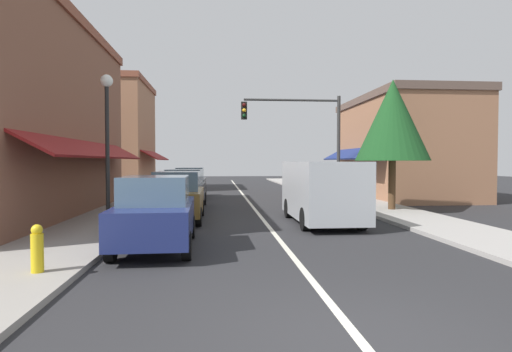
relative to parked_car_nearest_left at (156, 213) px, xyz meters
name	(u,v)px	position (x,y,z in m)	size (l,w,h in m)	color
ground_plane	(249,201)	(3.16, 12.23, -0.88)	(80.00, 80.00, 0.00)	#28282B
sidewalk_left	(143,201)	(-2.34, 12.23, -0.82)	(2.60, 56.00, 0.12)	gray
sidewalk_right	(349,200)	(8.66, 12.23, -0.82)	(2.60, 56.00, 0.12)	#A39E99
lane_center_stripe	(249,201)	(3.16, 12.23, -0.88)	(0.14, 52.00, 0.01)	silver
storefront_left_block	(17,116)	(-5.90, 6.23, 2.95)	(5.84, 14.20, 7.66)	brown
storefront_right_block	(402,147)	(12.50, 14.23, 2.11)	(6.42, 10.20, 5.97)	#9E6B4C
storefront_far_left	(112,136)	(-6.27, 22.23, 3.14)	(6.57, 8.20, 8.03)	#9E6B4C
parked_car_nearest_left	(156,213)	(0.00, 0.00, 0.00)	(1.86, 4.14, 1.77)	navy
parked_car_second_left	(178,197)	(0.08, 4.90, 0.00)	(1.79, 4.10, 1.77)	brown
parked_car_third_left	(185,189)	(0.02, 9.18, 0.00)	(1.88, 4.15, 1.77)	black
parked_car_far_left	(190,183)	(-0.07, 14.83, 0.00)	(1.81, 4.11, 1.77)	#4C5156
van_in_lane	(321,190)	(5.05, 3.94, 0.27)	(2.00, 5.18, 2.12)	#B2B7BC
traffic_signal_mast_arm	(305,129)	(6.11, 11.89, 2.97)	(5.30, 0.50, 5.61)	#333333
street_lamp_left_near	(107,126)	(-1.74, 2.47, 2.28)	(0.36, 0.36, 4.67)	black
tree_right_near	(393,121)	(8.81, 6.90, 2.96)	(3.08, 3.08, 5.55)	#4C331E
fire_hydrant	(37,249)	(-1.76, -2.54, -0.33)	(0.22, 0.22, 0.87)	gold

